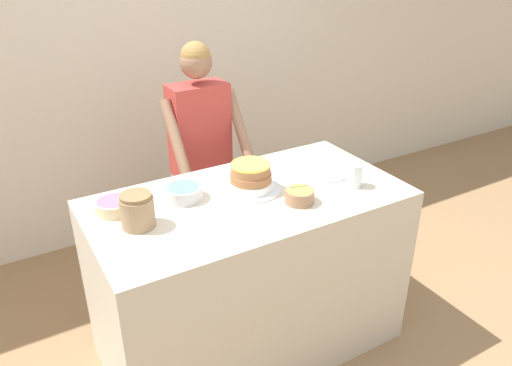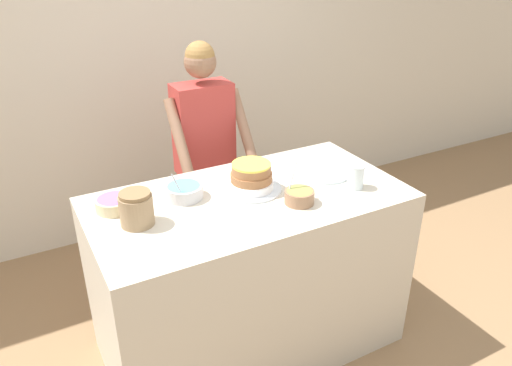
% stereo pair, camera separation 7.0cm
% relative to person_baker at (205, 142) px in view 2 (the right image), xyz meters
% --- Properties ---
extents(wall_back, '(10.00, 0.05, 2.60)m').
position_rel_person_baker_xyz_m(wall_back, '(-0.08, 0.81, 0.35)').
color(wall_back, beige).
rests_on(wall_back, ground_plane).
extents(counter, '(1.56, 0.81, 0.94)m').
position_rel_person_baker_xyz_m(counter, '(-0.08, -0.74, -0.48)').
color(counter, beige).
rests_on(counter, ground_plane).
extents(person_baker, '(0.47, 0.43, 1.56)m').
position_rel_person_baker_xyz_m(person_baker, '(0.00, 0.00, 0.00)').
color(person_baker, '#2D2D38').
rests_on(person_baker, ground_plane).
extents(cake, '(0.31, 0.31, 0.15)m').
position_rel_person_baker_xyz_m(cake, '(-0.04, -0.68, 0.05)').
color(cake, silver).
rests_on(cake, counter).
extents(frosting_bowl_olive, '(0.14, 0.14, 0.19)m').
position_rel_person_baker_xyz_m(frosting_bowl_olive, '(0.10, -0.91, 0.03)').
color(frosting_bowl_olive, '#936B4C').
rests_on(frosting_bowl_olive, counter).
extents(frosting_bowl_blue, '(0.19, 0.19, 0.16)m').
position_rel_person_baker_xyz_m(frosting_bowl_blue, '(-0.36, -0.60, 0.02)').
color(frosting_bowl_blue, silver).
rests_on(frosting_bowl_blue, counter).
extents(frosting_bowl_purple, '(0.18, 0.18, 0.06)m').
position_rel_person_baker_xyz_m(frosting_bowl_purple, '(-0.69, -0.55, 0.02)').
color(frosting_bowl_purple, beige).
rests_on(frosting_bowl_purple, counter).
extents(drinking_glass, '(0.08, 0.08, 0.12)m').
position_rel_person_baker_xyz_m(drinking_glass, '(0.44, -0.91, 0.05)').
color(drinking_glass, silver).
rests_on(drinking_glass, counter).
extents(ceramic_plate, '(0.26, 0.26, 0.01)m').
position_rel_person_baker_xyz_m(ceramic_plate, '(0.40, -0.71, -0.01)').
color(ceramic_plate, silver).
rests_on(ceramic_plate, counter).
extents(stoneware_jar, '(0.15, 0.15, 0.16)m').
position_rel_person_baker_xyz_m(stoneware_jar, '(-0.64, -0.74, 0.07)').
color(stoneware_jar, '#9E7F5B').
rests_on(stoneware_jar, counter).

